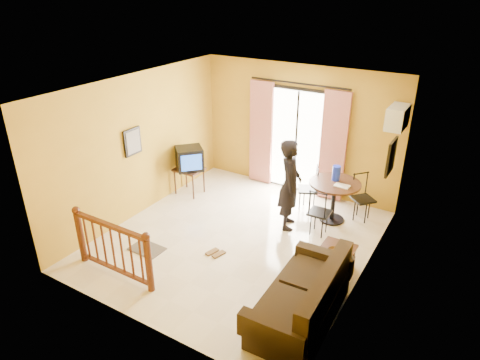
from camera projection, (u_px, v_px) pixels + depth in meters
The scene contains 19 objects.
ground at pixel (238, 239), 7.88m from camera, with size 5.00×5.00×0.00m, color beige.
room_shell at pixel (238, 153), 7.15m from camera, with size 5.00×5.00×5.00m.
balcony_door at pixel (296, 140), 9.26m from camera, with size 2.25×0.14×2.46m.
tv_table at pixel (189, 172), 9.37m from camera, with size 0.59×0.49×0.59m.
television at pixel (189, 158), 9.21m from camera, with size 0.73×0.74×0.49m.
picture_left at pixel (133, 142), 8.10m from camera, with size 0.05×0.42×0.52m.
dining_table at pixel (334, 190), 8.24m from camera, with size 0.99×0.99×0.82m.
water_jug at pixel (336, 173), 8.21m from camera, with size 0.16×0.16×0.29m, color #1529C8.
serving_tray at pixel (342, 186), 8.01m from camera, with size 0.28×0.18×0.02m, color beige.
dining_chairs at pixel (328, 220), 8.51m from camera, with size 1.65×1.43×0.95m.
air_conditioner at pixel (397, 117), 7.49m from camera, with size 0.31×0.60×0.40m.
botanical_print at pixel (391, 157), 7.14m from camera, with size 0.05×0.50×0.60m.
coffee_table at pixel (332, 262), 6.78m from camera, with size 0.53×0.95×0.42m.
bowl at pixel (334, 252), 6.73m from camera, with size 0.22×0.22×0.07m, color brown.
sofa at pixel (304, 301), 5.87m from camera, with size 0.95×1.94×0.91m.
standing_person at pixel (290, 185), 7.94m from camera, with size 0.64×0.42×1.76m, color black.
stair_balustrade at pixel (112, 245), 6.71m from camera, with size 1.63×0.13×1.04m.
doormat at pixel (147, 249), 7.58m from camera, with size 0.60×0.40×0.02m, color #514A41.
sandals at pixel (215, 253), 7.45m from camera, with size 0.30×0.27×0.03m.
Camera 1 is at (3.48, -5.68, 4.35)m, focal length 32.00 mm.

